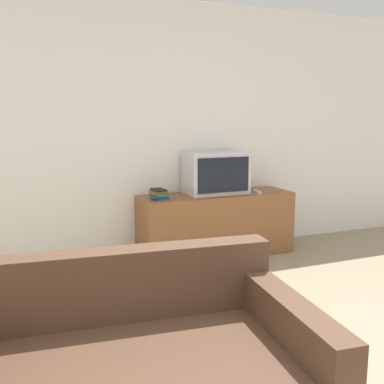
{
  "coord_description": "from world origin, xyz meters",
  "views": [
    {
      "loc": [
        -1.25,
        -1.4,
        1.47
      ],
      "look_at": [
        0.2,
        2.14,
        0.8
      ],
      "focal_mm": 42.0,
      "sensor_mm": 36.0,
      "label": 1
    }
  ],
  "objects_px": {
    "book_stack": "(159,194)",
    "television": "(216,173)",
    "remote_on_stand": "(257,192)",
    "tv_stand": "(216,225)"
  },
  "relations": [
    {
      "from": "book_stack",
      "to": "television",
      "type": "bearing_deg",
      "value": 7.6
    },
    {
      "from": "book_stack",
      "to": "remote_on_stand",
      "type": "height_order",
      "value": "book_stack"
    },
    {
      "from": "television",
      "to": "tv_stand",
      "type": "bearing_deg",
      "value": -104.37
    },
    {
      "from": "television",
      "to": "book_stack",
      "type": "bearing_deg",
      "value": -172.4
    },
    {
      "from": "television",
      "to": "remote_on_stand",
      "type": "distance_m",
      "value": 0.48
    },
    {
      "from": "television",
      "to": "book_stack",
      "type": "height_order",
      "value": "television"
    },
    {
      "from": "television",
      "to": "book_stack",
      "type": "distance_m",
      "value": 0.67
    },
    {
      "from": "television",
      "to": "remote_on_stand",
      "type": "xyz_separation_m",
      "value": [
        0.41,
        -0.15,
        -0.2
      ]
    },
    {
      "from": "television",
      "to": "remote_on_stand",
      "type": "height_order",
      "value": "television"
    },
    {
      "from": "tv_stand",
      "to": "television",
      "type": "relative_size",
      "value": 2.53
    }
  ]
}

